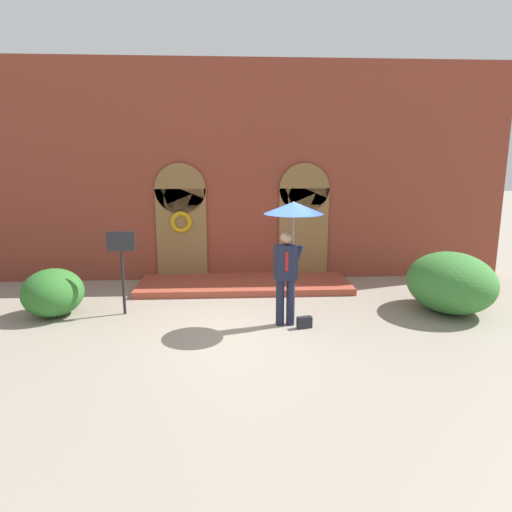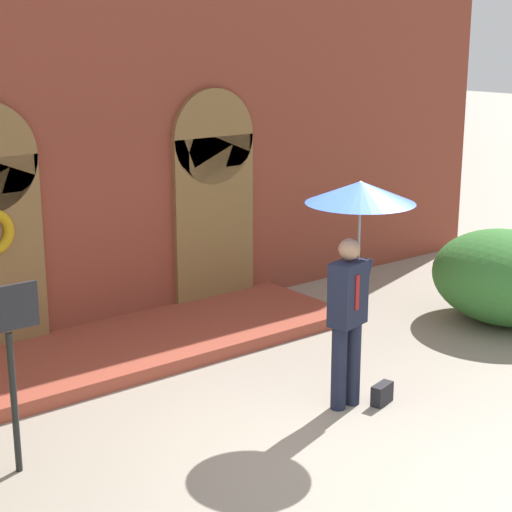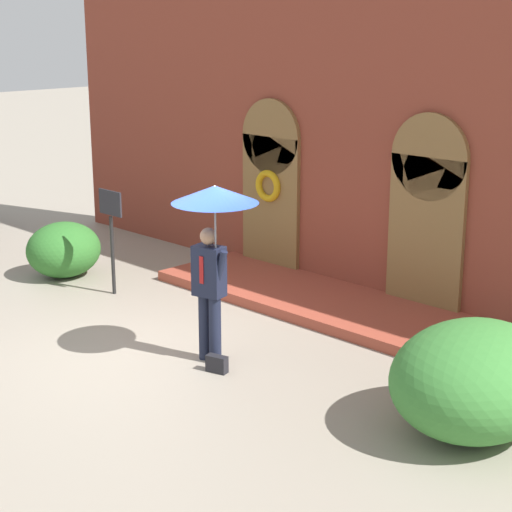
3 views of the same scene
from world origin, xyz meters
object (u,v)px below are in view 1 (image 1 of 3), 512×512
object	(u,v)px
person_with_umbrella	(292,226)
shrub_right	(451,282)
handbag	(304,322)
sign_post	(122,259)
shrub_left	(53,293)

from	to	relation	value
person_with_umbrella	shrub_right	xyz separation A→B (m)	(3.43, 0.62, -1.29)
handbag	shrub_right	xyz separation A→B (m)	(3.19, 0.82, 0.51)
handbag	sign_post	bearing A→B (deg)	149.93
sign_post	shrub_right	bearing A→B (deg)	-1.76
person_with_umbrella	shrub_right	size ratio (longest dim) A/B	1.16
person_with_umbrella	handbag	xyz separation A→B (m)	(0.24, -0.20, -1.80)
handbag	shrub_right	distance (m)	3.33
person_with_umbrella	sign_post	xyz separation A→B (m)	(-3.32, 0.82, -0.75)
sign_post	shrub_right	distance (m)	6.78
person_with_umbrella	handbag	size ratio (longest dim) A/B	8.44
handbag	sign_post	size ratio (longest dim) A/B	0.16
shrub_left	shrub_right	distance (m)	8.16
shrub_left	sign_post	bearing A→B (deg)	0.58
person_with_umbrella	shrub_left	xyz separation A→B (m)	(-4.73, 0.81, -1.43)
sign_post	handbag	bearing A→B (deg)	-16.02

